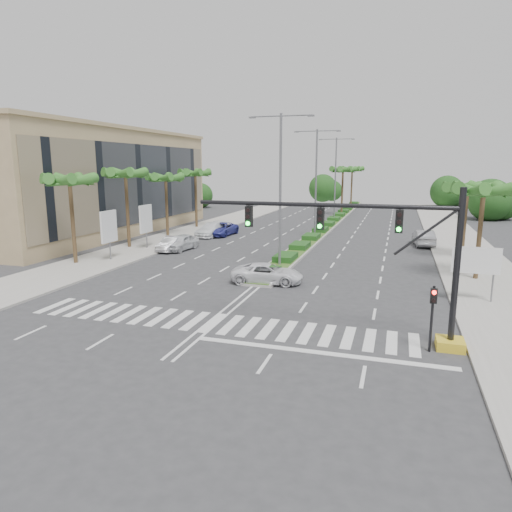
{
  "coord_description": "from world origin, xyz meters",
  "views": [
    {
      "loc": [
        8.93,
        -21.0,
        8.07
      ],
      "look_at": [
        1.3,
        3.43,
        3.0
      ],
      "focal_mm": 32.0,
      "sensor_mm": 36.0,
      "label": 1
    }
  ],
  "objects_px": {
    "car_parked_b": "(171,244)",
    "car_crossing": "(267,273)",
    "car_parked_c": "(221,229)",
    "car_parked_a": "(181,242)",
    "car_parked_d": "(211,230)",
    "car_right": "(424,238)"
  },
  "relations": [
    {
      "from": "car_parked_d",
      "to": "car_right",
      "type": "relative_size",
      "value": 1.09
    },
    {
      "from": "car_parked_a",
      "to": "car_crossing",
      "type": "xyz_separation_m",
      "value": [
        11.52,
        -9.75,
        -0.08
      ]
    },
    {
      "from": "car_parked_b",
      "to": "car_parked_d",
      "type": "distance_m",
      "value": 9.74
    },
    {
      "from": "car_parked_c",
      "to": "car_crossing",
      "type": "relative_size",
      "value": 1.09
    },
    {
      "from": "car_crossing",
      "to": "car_parked_d",
      "type": "bearing_deg",
      "value": 26.61
    },
    {
      "from": "car_parked_b",
      "to": "car_crossing",
      "type": "distance_m",
      "value": 15.27
    },
    {
      "from": "car_parked_d",
      "to": "car_crossing",
      "type": "relative_size",
      "value": 1.09
    },
    {
      "from": "car_parked_c",
      "to": "car_right",
      "type": "relative_size",
      "value": 1.09
    },
    {
      "from": "car_parked_a",
      "to": "car_parked_c",
      "type": "bearing_deg",
      "value": 94.65
    },
    {
      "from": "car_parked_d",
      "to": "car_parked_b",
      "type": "bearing_deg",
      "value": -85.97
    },
    {
      "from": "car_parked_c",
      "to": "car_right",
      "type": "xyz_separation_m",
      "value": [
        22.4,
        -0.39,
        0.07
      ]
    },
    {
      "from": "car_parked_d",
      "to": "car_crossing",
      "type": "height_order",
      "value": "car_parked_d"
    },
    {
      "from": "car_crossing",
      "to": "car_right",
      "type": "height_order",
      "value": "car_right"
    },
    {
      "from": "car_parked_a",
      "to": "car_parked_d",
      "type": "bearing_deg",
      "value": 100.22
    },
    {
      "from": "car_parked_a",
      "to": "car_right",
      "type": "relative_size",
      "value": 0.92
    },
    {
      "from": "car_parked_d",
      "to": "car_right",
      "type": "xyz_separation_m",
      "value": [
        23.31,
        0.56,
        0.03
      ]
    },
    {
      "from": "car_parked_c",
      "to": "car_parked_a",
      "type": "bearing_deg",
      "value": -88.26
    },
    {
      "from": "car_parked_d",
      "to": "car_crossing",
      "type": "xyz_separation_m",
      "value": [
        12.19,
        -18.85,
        -0.09
      ]
    },
    {
      "from": "car_parked_a",
      "to": "car_parked_c",
      "type": "height_order",
      "value": "car_parked_a"
    },
    {
      "from": "car_parked_b",
      "to": "car_parked_c",
      "type": "height_order",
      "value": "car_parked_c"
    },
    {
      "from": "car_crossing",
      "to": "car_right",
      "type": "distance_m",
      "value": 22.36
    },
    {
      "from": "car_parked_b",
      "to": "car_right",
      "type": "relative_size",
      "value": 0.83
    }
  ]
}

